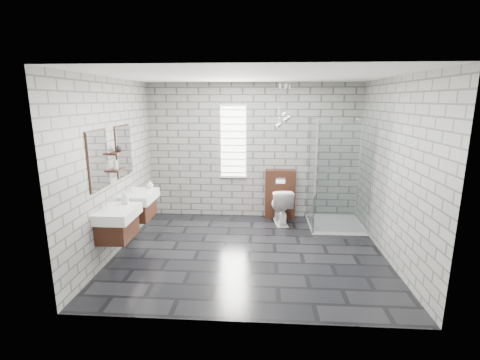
# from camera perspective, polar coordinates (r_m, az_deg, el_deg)

# --- Properties ---
(floor) EXTENTS (4.20, 3.60, 0.02)m
(floor) POSITION_cam_1_polar(r_m,az_deg,el_deg) (5.67, 1.53, -11.78)
(floor) COLOR black
(floor) RESTS_ON ground
(ceiling) EXTENTS (4.20, 3.60, 0.02)m
(ceiling) POSITION_cam_1_polar(r_m,az_deg,el_deg) (5.16, 1.72, 16.83)
(ceiling) COLOR white
(ceiling) RESTS_ON wall_back
(wall_back) EXTENTS (4.20, 0.02, 2.70)m
(wall_back) POSITION_cam_1_polar(r_m,az_deg,el_deg) (7.03, 2.18, 4.70)
(wall_back) COLOR gray
(wall_back) RESTS_ON floor
(wall_front) EXTENTS (4.20, 0.02, 2.70)m
(wall_front) POSITION_cam_1_polar(r_m,az_deg,el_deg) (3.49, 0.48, -3.94)
(wall_front) COLOR gray
(wall_front) RESTS_ON floor
(wall_left) EXTENTS (0.02, 3.60, 2.70)m
(wall_left) POSITION_cam_1_polar(r_m,az_deg,el_deg) (5.72, -20.01, 2.00)
(wall_left) COLOR gray
(wall_left) RESTS_ON floor
(wall_right) EXTENTS (0.02, 3.60, 2.70)m
(wall_right) POSITION_cam_1_polar(r_m,az_deg,el_deg) (5.58, 23.81, 1.40)
(wall_right) COLOR gray
(wall_right) RESTS_ON floor
(vanity_left) EXTENTS (0.47, 0.70, 1.57)m
(vanity_left) POSITION_cam_1_polar(r_m,az_deg,el_deg) (5.32, -19.76, -5.40)
(vanity_left) COLOR #3B1D12
(vanity_left) RESTS_ON wall_left
(vanity_right) EXTENTS (0.47, 0.70, 1.57)m
(vanity_right) POSITION_cam_1_polar(r_m,az_deg,el_deg) (6.12, -16.46, -2.79)
(vanity_right) COLOR #3B1D12
(vanity_right) RESTS_ON wall_left
(shelf_lower) EXTENTS (0.14, 0.30, 0.03)m
(shelf_lower) POSITION_cam_1_polar(r_m,az_deg,el_deg) (5.65, -19.45, 1.60)
(shelf_lower) COLOR #3B1D12
(shelf_lower) RESTS_ON wall_left
(shelf_upper) EXTENTS (0.14, 0.30, 0.03)m
(shelf_upper) POSITION_cam_1_polar(r_m,az_deg,el_deg) (5.61, -19.65, 4.20)
(shelf_upper) COLOR #3B1D12
(shelf_upper) RESTS_ON wall_left
(window) EXTENTS (0.56, 0.05, 1.48)m
(window) POSITION_cam_1_polar(r_m,az_deg,el_deg) (7.00, -1.11, 6.32)
(window) COLOR white
(window) RESTS_ON wall_back
(cistern_panel) EXTENTS (0.60, 0.20, 1.00)m
(cistern_panel) POSITION_cam_1_polar(r_m,az_deg,el_deg) (7.10, 6.57, -2.30)
(cistern_panel) COLOR #3B1D12
(cistern_panel) RESTS_ON floor
(flush_plate) EXTENTS (0.18, 0.01, 0.12)m
(flush_plate) POSITION_cam_1_polar(r_m,az_deg,el_deg) (6.93, 6.68, -0.14)
(flush_plate) COLOR silver
(flush_plate) RESTS_ON cistern_panel
(shower_enclosure) EXTENTS (1.00, 1.00, 2.03)m
(shower_enclosure) POSITION_cam_1_polar(r_m,az_deg,el_deg) (6.72, 14.88, -3.52)
(shower_enclosure) COLOR white
(shower_enclosure) RESTS_ON floor
(pendant_cluster) EXTENTS (0.28, 0.19, 0.83)m
(pendant_cluster) POSITION_cam_1_polar(r_m,az_deg,el_deg) (6.53, 7.14, 9.84)
(pendant_cluster) COLOR silver
(pendant_cluster) RESTS_ON ceiling
(toilet) EXTENTS (0.48, 0.73, 0.70)m
(toilet) POSITION_cam_1_polar(r_m,az_deg,el_deg) (6.84, 6.66, -4.20)
(toilet) COLOR white
(toilet) RESTS_ON floor
(soap_bottle_a) EXTENTS (0.10, 0.11, 0.20)m
(soap_bottle_a) POSITION_cam_1_polar(r_m,az_deg,el_deg) (5.45, -18.37, -2.77)
(soap_bottle_a) COLOR #B2B2B2
(soap_bottle_a) RESTS_ON vanity_left
(soap_bottle_b) EXTENTS (0.14, 0.14, 0.15)m
(soap_bottle_b) POSITION_cam_1_polar(r_m,az_deg,el_deg) (6.28, -14.56, -0.69)
(soap_bottle_b) COLOR #B2B2B2
(soap_bottle_b) RESTS_ON vanity_right
(soap_bottle_c) EXTENTS (0.09, 0.09, 0.19)m
(soap_bottle_c) POSITION_cam_1_polar(r_m,az_deg,el_deg) (5.56, -19.76, 2.54)
(soap_bottle_c) COLOR #B2B2B2
(soap_bottle_c) RESTS_ON shelf_lower
(vase) EXTENTS (0.13, 0.13, 0.10)m
(vase) POSITION_cam_1_polar(r_m,az_deg,el_deg) (5.65, -19.37, 4.97)
(vase) COLOR #B2B2B2
(vase) RESTS_ON shelf_upper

